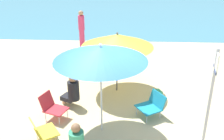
{
  "coord_description": "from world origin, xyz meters",
  "views": [
    {
      "loc": [
        0.23,
        -5.63,
        3.92
      ],
      "look_at": [
        -0.14,
        1.52,
        0.7
      ],
      "focal_mm": 43.65,
      "sensor_mm": 36.0,
      "label": 1
    }
  ],
  "objects_px": {
    "umbrella_yellow": "(117,40)",
    "person_d": "(106,61)",
    "person_a": "(72,91)",
    "person_c": "(82,28)",
    "beach_chair_c": "(52,106)",
    "warning_sign": "(212,89)",
    "beach_bag": "(157,95)",
    "beach_chair_a": "(152,105)",
    "umbrella_blue": "(101,53)",
    "beach_chair_b": "(42,130)"
  },
  "relations": [
    {
      "from": "umbrella_yellow",
      "to": "person_d",
      "type": "distance_m",
      "value": 1.63
    },
    {
      "from": "person_a",
      "to": "person_c",
      "type": "bearing_deg",
      "value": -58.43
    },
    {
      "from": "beach_chair_c",
      "to": "warning_sign",
      "type": "relative_size",
      "value": 0.32
    },
    {
      "from": "beach_chair_c",
      "to": "beach_bag",
      "type": "xyz_separation_m",
      "value": [
        2.71,
        1.12,
        -0.23
      ]
    },
    {
      "from": "beach_chair_a",
      "to": "beach_bag",
      "type": "height_order",
      "value": "beach_chair_a"
    },
    {
      "from": "person_d",
      "to": "beach_chair_a",
      "type": "bearing_deg",
      "value": -128.42
    },
    {
      "from": "umbrella_yellow",
      "to": "person_a",
      "type": "xyz_separation_m",
      "value": [
        -1.15,
        -0.97,
        -1.1
      ]
    },
    {
      "from": "umbrella_blue",
      "to": "beach_chair_a",
      "type": "bearing_deg",
      "value": 28.3
    },
    {
      "from": "person_c",
      "to": "umbrella_yellow",
      "type": "bearing_deg",
      "value": -100.17
    },
    {
      "from": "umbrella_blue",
      "to": "beach_chair_b",
      "type": "bearing_deg",
      "value": -157.51
    },
    {
      "from": "beach_chair_a",
      "to": "person_c",
      "type": "distance_m",
      "value": 5.87
    },
    {
      "from": "umbrella_yellow",
      "to": "beach_chair_c",
      "type": "height_order",
      "value": "umbrella_yellow"
    },
    {
      "from": "person_a",
      "to": "beach_chair_b",
      "type": "bearing_deg",
      "value": 101.81
    },
    {
      "from": "umbrella_blue",
      "to": "warning_sign",
      "type": "xyz_separation_m",
      "value": [
        2.18,
        -0.56,
        -0.46
      ]
    },
    {
      "from": "person_c",
      "to": "beach_bag",
      "type": "relative_size",
      "value": 6.24
    },
    {
      "from": "beach_bag",
      "to": "person_d",
      "type": "bearing_deg",
      "value": 134.94
    },
    {
      "from": "person_c",
      "to": "beach_chair_b",
      "type": "bearing_deg",
      "value": -121.79
    },
    {
      "from": "umbrella_yellow",
      "to": "beach_bag",
      "type": "xyz_separation_m",
      "value": [
        1.16,
        -0.43,
        -1.44
      ]
    },
    {
      "from": "person_c",
      "to": "person_d",
      "type": "relative_size",
      "value": 1.61
    },
    {
      "from": "umbrella_yellow",
      "to": "beach_bag",
      "type": "relative_size",
      "value": 8.18
    },
    {
      "from": "umbrella_blue",
      "to": "person_d",
      "type": "xyz_separation_m",
      "value": [
        -0.14,
        3.12,
        -1.44
      ]
    },
    {
      "from": "person_a",
      "to": "person_c",
      "type": "relative_size",
      "value": 0.62
    },
    {
      "from": "warning_sign",
      "to": "beach_bag",
      "type": "relative_size",
      "value": 9.11
    },
    {
      "from": "umbrella_yellow",
      "to": "beach_bag",
      "type": "distance_m",
      "value": 1.9
    },
    {
      "from": "beach_chair_b",
      "to": "person_a",
      "type": "xyz_separation_m",
      "value": [
        0.38,
        1.52,
        0.16
      ]
    },
    {
      "from": "person_c",
      "to": "umbrella_blue",
      "type": "bearing_deg",
      "value": -109.83
    },
    {
      "from": "umbrella_blue",
      "to": "beach_chair_b",
      "type": "height_order",
      "value": "umbrella_blue"
    },
    {
      "from": "beach_chair_c",
      "to": "person_a",
      "type": "height_order",
      "value": "person_a"
    },
    {
      "from": "beach_chair_a",
      "to": "beach_chair_c",
      "type": "height_order",
      "value": "beach_chair_c"
    },
    {
      "from": "beach_chair_c",
      "to": "person_c",
      "type": "xyz_separation_m",
      "value": [
        -0.09,
        5.49,
        0.45
      ]
    },
    {
      "from": "person_c",
      "to": "warning_sign",
      "type": "relative_size",
      "value": 0.69
    },
    {
      "from": "beach_chair_a",
      "to": "beach_bag",
      "type": "xyz_separation_m",
      "value": [
        0.22,
        0.88,
        -0.21
      ]
    },
    {
      "from": "beach_chair_a",
      "to": "warning_sign",
      "type": "bearing_deg",
      "value": 96.94
    },
    {
      "from": "beach_chair_b",
      "to": "person_a",
      "type": "relative_size",
      "value": 0.75
    },
    {
      "from": "umbrella_yellow",
      "to": "person_d",
      "type": "relative_size",
      "value": 2.11
    },
    {
      "from": "beach_chair_c",
      "to": "person_a",
      "type": "relative_size",
      "value": 0.75
    },
    {
      "from": "beach_chair_a",
      "to": "person_a",
      "type": "bearing_deg",
      "value": -41.09
    },
    {
      "from": "umbrella_blue",
      "to": "beach_bag",
      "type": "height_order",
      "value": "umbrella_blue"
    },
    {
      "from": "warning_sign",
      "to": "beach_chair_c",
      "type": "bearing_deg",
      "value": 175.26
    },
    {
      "from": "person_c",
      "to": "beach_chair_a",
      "type": "bearing_deg",
      "value": -96.7
    },
    {
      "from": "beach_chair_b",
      "to": "person_c",
      "type": "distance_m",
      "value": 6.45
    },
    {
      "from": "beach_chair_a",
      "to": "person_c",
      "type": "height_order",
      "value": "person_c"
    },
    {
      "from": "beach_chair_a",
      "to": "beach_bag",
      "type": "relative_size",
      "value": 3.17
    },
    {
      "from": "beach_chair_c",
      "to": "warning_sign",
      "type": "height_order",
      "value": "warning_sign"
    },
    {
      "from": "beach_chair_b",
      "to": "beach_chair_c",
      "type": "xyz_separation_m",
      "value": [
        -0.02,
        0.94,
        0.04
      ]
    },
    {
      "from": "person_d",
      "to": "warning_sign",
      "type": "xyz_separation_m",
      "value": [
        2.32,
        -3.68,
        0.97
      ]
    },
    {
      "from": "beach_chair_a",
      "to": "person_c",
      "type": "bearing_deg",
      "value": -95.43
    },
    {
      "from": "umbrella_blue",
      "to": "umbrella_yellow",
      "type": "height_order",
      "value": "umbrella_blue"
    },
    {
      "from": "beach_chair_b",
      "to": "beach_chair_c",
      "type": "bearing_deg",
      "value": 56.63
    },
    {
      "from": "person_a",
      "to": "person_d",
      "type": "bearing_deg",
      "value": -83.26
    }
  ]
}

